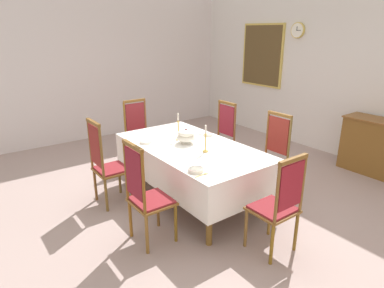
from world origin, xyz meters
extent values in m
cube|color=#A58C87|center=(0.00, 0.00, -0.02)|extent=(7.04, 5.82, 0.04)
cube|color=silver|center=(0.00, 2.95, 1.72)|extent=(7.04, 0.08, 3.44)
cube|color=silver|center=(-3.56, 0.00, 1.72)|extent=(0.08, 5.82, 3.44)
cylinder|color=brown|center=(-0.99, -0.78, 0.37)|extent=(0.07, 0.07, 0.74)
cylinder|color=brown|center=(0.99, -0.78, 0.37)|extent=(0.07, 0.07, 0.74)
cylinder|color=brown|center=(-0.99, 0.19, 0.37)|extent=(0.07, 0.07, 0.74)
cylinder|color=brown|center=(0.99, 0.19, 0.37)|extent=(0.07, 0.07, 0.74)
cube|color=brown|center=(0.00, -0.29, 0.70)|extent=(2.07, 1.05, 0.08)
cube|color=brown|center=(0.00, -0.29, 0.76)|extent=(2.19, 1.17, 0.03)
cube|color=white|center=(0.00, -0.29, 0.77)|extent=(2.21, 1.19, 0.00)
cube|color=white|center=(0.00, -0.88, 0.55)|extent=(2.21, 0.00, 0.45)
cube|color=white|center=(0.00, 0.29, 0.55)|extent=(2.21, 0.00, 0.45)
cube|color=white|center=(-1.10, -0.29, 0.55)|extent=(0.00, 1.19, 0.45)
cube|color=white|center=(1.10, -0.29, 0.55)|extent=(0.00, 1.19, 0.45)
cylinder|color=brown|center=(-0.72, -1.04, 0.23)|extent=(0.04, 0.04, 0.46)
cylinder|color=brown|center=(-0.34, -1.04, 0.23)|extent=(0.04, 0.04, 0.46)
cylinder|color=brown|center=(-0.72, -1.40, 0.23)|extent=(0.04, 0.04, 0.46)
cylinder|color=brown|center=(-0.34, -1.40, 0.23)|extent=(0.04, 0.04, 0.46)
cube|color=brown|center=(-0.53, -1.22, 0.47)|extent=(0.44, 0.42, 0.03)
cube|color=maroon|center=(-0.53, -1.22, 0.49)|extent=(0.40, 0.38, 0.02)
cylinder|color=brown|center=(-0.73, -1.41, 0.82)|extent=(0.03, 0.03, 0.68)
cylinder|color=brown|center=(-0.34, -1.41, 0.82)|extent=(0.03, 0.03, 0.68)
cube|color=maroon|center=(-0.53, -1.41, 0.85)|extent=(0.34, 0.02, 0.51)
cube|color=brown|center=(-0.53, -1.41, 1.16)|extent=(0.40, 0.04, 0.04)
cylinder|color=brown|center=(-0.34, 0.45, 0.23)|extent=(0.04, 0.04, 0.46)
cylinder|color=brown|center=(-0.72, 0.45, 0.23)|extent=(0.04, 0.04, 0.46)
cylinder|color=brown|center=(-0.34, 0.81, 0.23)|extent=(0.04, 0.04, 0.46)
cylinder|color=brown|center=(-0.72, 0.81, 0.23)|extent=(0.04, 0.04, 0.46)
cube|color=brown|center=(-0.53, 0.63, 0.47)|extent=(0.44, 0.42, 0.03)
cube|color=maroon|center=(-0.53, 0.63, 0.49)|extent=(0.40, 0.38, 0.02)
cylinder|color=brown|center=(-0.34, 0.82, 0.80)|extent=(0.03, 0.03, 0.64)
cylinder|color=brown|center=(-0.73, 0.82, 0.80)|extent=(0.03, 0.03, 0.64)
cube|color=maroon|center=(-0.53, 0.82, 0.84)|extent=(0.34, 0.02, 0.49)
cube|color=brown|center=(-0.53, 0.82, 1.13)|extent=(0.40, 0.04, 0.04)
cylinder|color=brown|center=(0.35, -1.04, 0.23)|extent=(0.04, 0.04, 0.46)
cylinder|color=brown|center=(0.73, -1.04, 0.23)|extent=(0.04, 0.04, 0.46)
cylinder|color=brown|center=(0.35, -1.40, 0.23)|extent=(0.04, 0.04, 0.46)
cylinder|color=brown|center=(0.73, -1.40, 0.23)|extent=(0.04, 0.04, 0.46)
cube|color=brown|center=(0.54, -1.22, 0.47)|extent=(0.44, 0.42, 0.03)
cube|color=maroon|center=(0.54, -1.22, 0.49)|extent=(0.40, 0.38, 0.02)
cylinder|color=brown|center=(0.34, -1.41, 0.82)|extent=(0.03, 0.03, 0.67)
cylinder|color=brown|center=(0.73, -1.41, 0.82)|extent=(0.03, 0.03, 0.67)
cube|color=maroon|center=(0.54, -1.41, 0.85)|extent=(0.34, 0.02, 0.51)
cube|color=brown|center=(0.54, -1.41, 1.15)|extent=(0.40, 0.04, 0.04)
cylinder|color=brown|center=(0.73, 0.45, 0.23)|extent=(0.04, 0.04, 0.46)
cylinder|color=brown|center=(0.35, 0.45, 0.23)|extent=(0.04, 0.04, 0.46)
cylinder|color=brown|center=(0.73, 0.81, 0.23)|extent=(0.04, 0.04, 0.46)
cylinder|color=brown|center=(0.35, 0.81, 0.23)|extent=(0.04, 0.04, 0.46)
cube|color=brown|center=(0.54, 0.63, 0.47)|extent=(0.44, 0.42, 0.03)
cube|color=maroon|center=(0.54, 0.63, 0.49)|extent=(0.40, 0.38, 0.02)
cylinder|color=brown|center=(0.73, 0.82, 0.81)|extent=(0.03, 0.03, 0.67)
cylinder|color=brown|center=(0.34, 0.82, 0.81)|extent=(0.03, 0.03, 0.67)
cube|color=maroon|center=(0.54, 0.82, 0.85)|extent=(0.34, 0.02, 0.51)
cube|color=brown|center=(0.54, 0.82, 1.15)|extent=(0.40, 0.04, 0.04)
cylinder|color=brown|center=(-1.25, -0.10, 0.23)|extent=(0.04, 0.04, 0.46)
cylinder|color=brown|center=(-1.25, -0.48, 0.23)|extent=(0.04, 0.04, 0.46)
cylinder|color=brown|center=(-1.61, -0.10, 0.23)|extent=(0.04, 0.04, 0.46)
cylinder|color=brown|center=(-1.61, -0.48, 0.23)|extent=(0.04, 0.04, 0.46)
cube|color=brown|center=(-1.43, -0.29, 0.47)|extent=(0.42, 0.44, 0.03)
cube|color=maroon|center=(-1.43, -0.29, 0.49)|extent=(0.38, 0.40, 0.02)
cylinder|color=brown|center=(-1.62, -0.10, 0.80)|extent=(0.03, 0.03, 0.64)
cylinder|color=brown|center=(-1.62, -0.49, 0.80)|extent=(0.03, 0.03, 0.64)
cube|color=maroon|center=(-1.62, -0.29, 0.83)|extent=(0.02, 0.34, 0.48)
cube|color=brown|center=(-1.62, -0.29, 1.12)|extent=(0.04, 0.40, 0.04)
cylinder|color=brown|center=(1.25, -0.48, 0.23)|extent=(0.04, 0.04, 0.46)
cylinder|color=brown|center=(1.25, -0.10, 0.23)|extent=(0.04, 0.04, 0.46)
cylinder|color=brown|center=(1.61, -0.48, 0.23)|extent=(0.04, 0.04, 0.46)
cylinder|color=brown|center=(1.61, -0.10, 0.23)|extent=(0.04, 0.04, 0.46)
cube|color=brown|center=(1.43, -0.29, 0.47)|extent=(0.42, 0.44, 0.03)
cube|color=maroon|center=(1.43, -0.29, 0.49)|extent=(0.38, 0.40, 0.02)
cylinder|color=brown|center=(1.62, -0.49, 0.79)|extent=(0.03, 0.03, 0.61)
cylinder|color=brown|center=(1.62, -0.10, 0.79)|extent=(0.03, 0.03, 0.61)
cube|color=maroon|center=(1.62, -0.29, 0.82)|extent=(0.02, 0.34, 0.47)
cube|color=brown|center=(1.62, -0.29, 1.09)|extent=(0.04, 0.40, 0.04)
cylinder|color=white|center=(-0.12, -0.29, 0.79)|extent=(0.14, 0.14, 0.02)
ellipsoid|color=white|center=(-0.12, -0.29, 0.85)|extent=(0.26, 0.26, 0.12)
ellipsoid|color=white|center=(-0.12, -0.29, 0.92)|extent=(0.23, 0.23, 0.09)
sphere|color=brown|center=(-0.12, -0.29, 0.97)|extent=(0.03, 0.03, 0.03)
cylinder|color=gold|center=(-0.30, -0.29, 0.78)|extent=(0.07, 0.07, 0.02)
cylinder|color=gold|center=(-0.30, -0.29, 0.92)|extent=(0.02, 0.02, 0.25)
cone|color=gold|center=(-0.30, -0.29, 1.05)|extent=(0.04, 0.04, 0.02)
cylinder|color=silver|center=(-0.30, -0.29, 1.11)|extent=(0.02, 0.02, 0.10)
cylinder|color=gold|center=(0.30, -0.29, 0.78)|extent=(0.07, 0.07, 0.02)
cylinder|color=gold|center=(0.30, -0.29, 0.90)|extent=(0.02, 0.02, 0.22)
cone|color=gold|center=(0.30, -0.29, 1.02)|extent=(0.04, 0.04, 0.02)
cylinder|color=silver|center=(0.30, -0.29, 1.08)|extent=(0.02, 0.02, 0.10)
cylinder|color=white|center=(-0.21, 0.16, 0.79)|extent=(0.15, 0.15, 0.03)
cylinder|color=white|center=(-0.21, 0.16, 0.80)|extent=(0.12, 0.12, 0.02)
torus|color=brown|center=(-0.21, 0.16, 0.81)|extent=(0.14, 0.14, 0.01)
cylinder|color=white|center=(0.73, -0.76, 0.80)|extent=(0.17, 0.17, 0.04)
cylinder|color=white|center=(0.73, -0.76, 0.80)|extent=(0.14, 0.14, 0.03)
torus|color=brown|center=(0.73, -0.76, 0.81)|extent=(0.17, 0.17, 0.01)
cylinder|color=white|center=(-0.45, -0.73, 0.79)|extent=(0.17, 0.17, 0.03)
cylinder|color=white|center=(-0.45, -0.73, 0.80)|extent=(0.14, 0.14, 0.02)
torus|color=brown|center=(-0.45, -0.73, 0.80)|extent=(0.16, 0.16, 0.01)
cube|color=gold|center=(-0.31, 0.13, 0.78)|extent=(0.01, 0.14, 0.00)
ellipsoid|color=gold|center=(-0.32, 0.21, 0.78)|extent=(0.03, 0.05, 0.01)
cube|color=gold|center=(0.85, -0.80, 0.78)|extent=(0.02, 0.14, 0.00)
ellipsoid|color=gold|center=(0.84, -0.72, 0.78)|extent=(0.03, 0.05, 0.01)
cube|color=brown|center=(0.93, 2.86, 0.44)|extent=(0.59, 0.01, 0.70)
cylinder|color=#D1B251|center=(-0.84, 2.88, 2.24)|extent=(0.30, 0.05, 0.30)
cylinder|color=white|center=(-0.84, 2.85, 2.24)|extent=(0.26, 0.01, 0.26)
cube|color=black|center=(-0.84, 2.85, 2.28)|extent=(0.01, 0.00, 0.07)
cube|color=black|center=(-0.80, 2.85, 2.24)|extent=(0.11, 0.00, 0.01)
cube|color=#D1B251|center=(-1.71, 2.89, 1.72)|extent=(1.11, 0.04, 1.33)
cube|color=brown|center=(-1.71, 2.87, 1.72)|extent=(1.03, 0.01, 1.25)
camera|label=1|loc=(3.37, -2.76, 2.23)|focal=30.85mm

